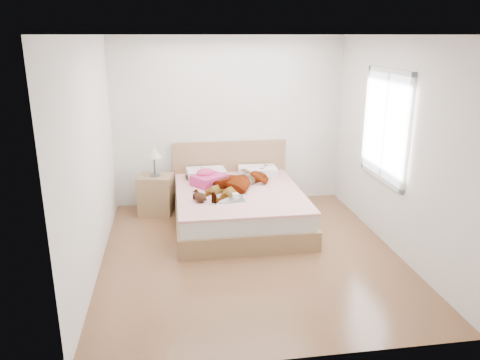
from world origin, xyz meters
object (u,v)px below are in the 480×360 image
at_px(plush_toy, 200,197).
at_px(nightstand, 156,191).
at_px(magazine, 229,199).
at_px(woman, 240,178).
at_px(bed, 238,204).
at_px(coffee_mug, 235,197).
at_px(phone, 204,168).
at_px(towel, 208,178).

xyz_separation_m(plush_toy, nightstand, (-0.60, 1.01, -0.23)).
xyz_separation_m(magazine, nightstand, (-0.98, 1.00, -0.17)).
bearing_deg(woman, bed, -69.86).
bearing_deg(magazine, woman, 66.53).
relative_size(coffee_mug, nightstand, 0.13).
bearing_deg(phone, bed, -97.12).
distance_m(woman, bed, 0.38).
bearing_deg(bed, plush_toy, -141.91).
relative_size(towel, coffee_mug, 4.40).
bearing_deg(phone, towel, -126.85).
bearing_deg(woman, nightstand, -157.02).
bearing_deg(towel, magazine, -73.60).
height_order(towel, nightstand, nightstand).
bearing_deg(towel, coffee_mug, -68.03).
bearing_deg(bed, woman, 67.59).
distance_m(coffee_mug, nightstand, 1.50).
relative_size(coffee_mug, plush_toy, 0.53).
bearing_deg(phone, woman, -86.11).
xyz_separation_m(woman, bed, (-0.05, -0.13, -0.35)).
height_order(towel, plush_toy, towel).
height_order(magazine, nightstand, nightstand).
relative_size(woman, bed, 0.80).
height_order(woman, plush_toy, woman).
xyz_separation_m(magazine, plush_toy, (-0.38, -0.01, 0.06)).
bearing_deg(coffee_mug, bed, 77.54).
relative_size(bed, plush_toy, 8.38).
bearing_deg(coffee_mug, plush_toy, 177.95).
xyz_separation_m(woman, nightstand, (-1.23, 0.44, -0.28)).
distance_m(magazine, nightstand, 1.41).
distance_m(towel, coffee_mug, 0.80).
bearing_deg(woman, towel, -155.40).
bearing_deg(magazine, coffee_mug, -18.17).
distance_m(phone, towel, 0.27).
height_order(phone, plush_toy, phone).
xyz_separation_m(phone, magazine, (0.26, -0.96, -0.17)).
height_order(phone, bed, bed).
distance_m(bed, magazine, 0.53).
bearing_deg(plush_toy, magazine, 1.89).
distance_m(woman, phone, 0.64).
bearing_deg(magazine, towel, 106.40).
bearing_deg(bed, phone, 130.33).
xyz_separation_m(bed, magazine, (-0.19, -0.43, 0.24)).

